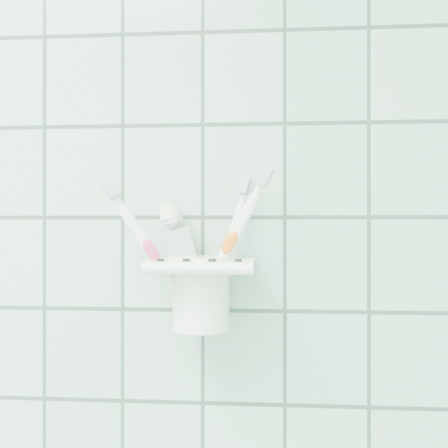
% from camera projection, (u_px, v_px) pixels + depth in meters
% --- Properties ---
extents(holder_bracket, '(0.12, 0.10, 0.04)m').
position_uv_depth(holder_bracket, '(203.00, 266.00, 0.61)').
color(holder_bracket, white).
rests_on(holder_bracket, wall_back).
extents(cup, '(0.08, 0.08, 0.09)m').
position_uv_depth(cup, '(201.00, 290.00, 0.61)').
color(cup, white).
rests_on(cup, holder_bracket).
extents(toothbrush_pink, '(0.11, 0.02, 0.20)m').
position_uv_depth(toothbrush_pink, '(198.00, 238.00, 0.60)').
color(toothbrush_pink, white).
rests_on(toothbrush_pink, cup).
extents(toothbrush_blue, '(0.06, 0.04, 0.19)m').
position_uv_depth(toothbrush_blue, '(206.00, 245.00, 0.62)').
color(toothbrush_blue, white).
rests_on(toothbrush_blue, cup).
extents(toothbrush_orange, '(0.09, 0.02, 0.21)m').
position_uv_depth(toothbrush_orange, '(190.00, 235.00, 0.61)').
color(toothbrush_orange, white).
rests_on(toothbrush_orange, cup).
extents(toothpaste_tube, '(0.07, 0.04, 0.16)m').
position_uv_depth(toothpaste_tube, '(197.00, 251.00, 0.63)').
color(toothpaste_tube, silver).
rests_on(toothpaste_tube, cup).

